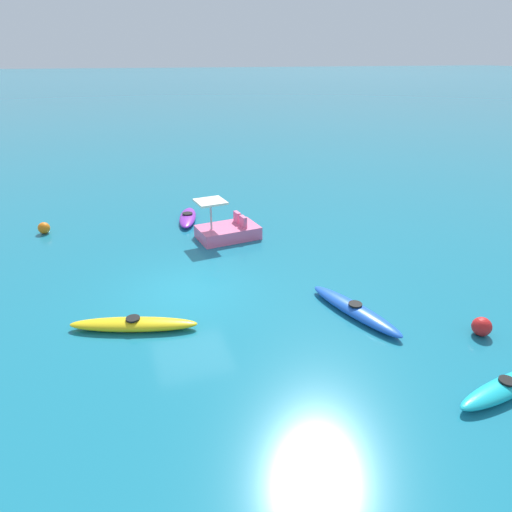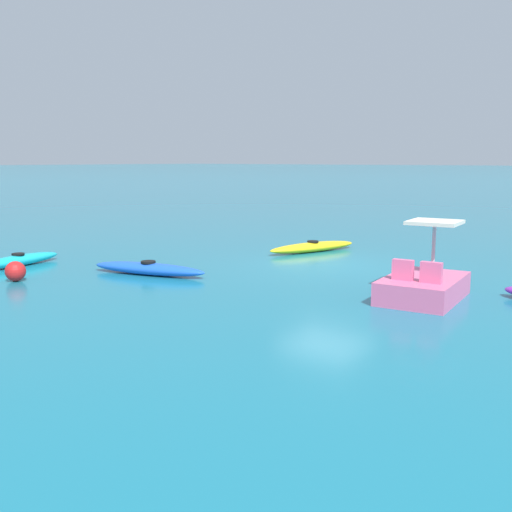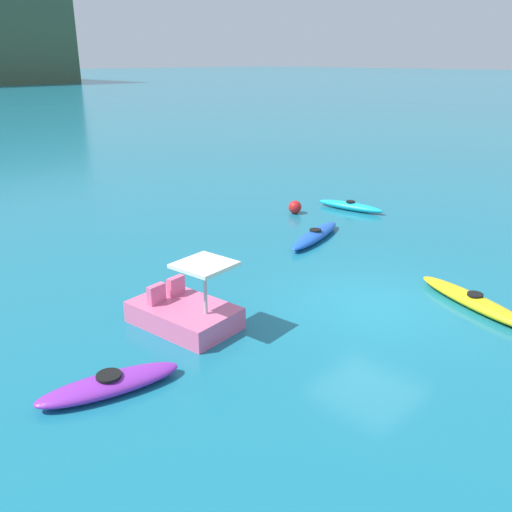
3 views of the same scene
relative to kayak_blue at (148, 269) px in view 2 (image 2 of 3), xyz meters
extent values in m
plane|color=#19728C|center=(-2.93, -4.29, -0.16)|extent=(600.00, 600.00, 0.00)
ellipsoid|color=blue|center=(0.00, 0.00, 0.00)|extent=(3.40, 1.51, 0.32)
cylinder|color=black|center=(0.00, 0.00, 0.18)|extent=(0.48, 0.48, 0.05)
ellipsoid|color=yellow|center=(-1.29, -6.07, 0.00)|extent=(1.65, 3.47, 0.32)
cylinder|color=black|center=(-1.29, -6.07, 0.18)|extent=(0.48, 0.48, 0.05)
ellipsoid|color=#19B7C6|center=(3.95, 1.44, 0.00)|extent=(0.98, 2.88, 0.32)
cylinder|color=black|center=(3.95, 1.44, 0.18)|extent=(0.41, 0.41, 0.05)
cube|color=pink|center=(-6.89, -1.84, 0.09)|extent=(1.77, 2.56, 0.50)
cube|color=pink|center=(-6.66, -1.26, 0.56)|extent=(0.46, 0.21, 0.44)
cube|color=pink|center=(-7.25, -1.33, 0.56)|extent=(0.46, 0.21, 0.44)
cylinder|color=#B2B2B7|center=(-6.81, -2.54, 0.89)|extent=(0.08, 0.08, 1.10)
cube|color=silver|center=(-6.81, -2.54, 1.48)|extent=(1.22, 1.22, 0.08)
sphere|color=red|center=(1.98, 2.66, 0.09)|extent=(0.51, 0.51, 0.51)
camera|label=1|loc=(9.42, -6.23, 6.64)|focal=31.10mm
camera|label=2|loc=(-11.86, 10.39, 2.88)|focal=41.49mm
camera|label=3|loc=(-13.46, -10.85, 5.56)|focal=37.86mm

